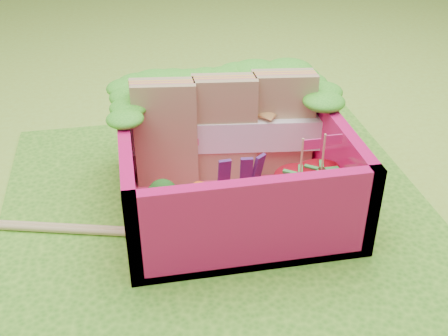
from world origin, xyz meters
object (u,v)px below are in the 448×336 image
sandwich_stack (225,129)px  chopsticks (70,229)px  strawberry_left (298,197)px  bento_box (232,164)px  broccoli (158,206)px  strawberry_right (319,191)px

sandwich_stack → chopsticks: sandwich_stack is taller
strawberry_left → chopsticks: strawberry_left is taller
bento_box → broccoli: bento_box is taller
strawberry_right → chopsticks: strawberry_right is taller
bento_box → strawberry_left: (0.32, -0.31, -0.07)m
broccoli → strawberry_left: bearing=-0.4°
strawberry_left → chopsticks: bearing=171.8°
bento_box → strawberry_left: bearing=-43.6°
bento_box → chopsticks: bearing=-172.9°
chopsticks → broccoli: bearing=-19.8°
chopsticks → strawberry_right: bearing=-5.8°
bento_box → sandwich_stack: (0.00, 0.24, 0.11)m
bento_box → broccoli: size_ratio=3.83×
strawberry_left → sandwich_stack: bearing=120.0°
strawberry_left → strawberry_right: size_ratio=1.02×
broccoli → chopsticks: (-0.50, 0.18, -0.22)m
strawberry_right → strawberry_left: bearing=-163.7°
sandwich_stack → strawberry_left: bearing=-60.0°
broccoli → strawberry_left: strawberry_left is taller
chopsticks → bento_box: bearing=7.1°
chopsticks → strawberry_left: bearing=-8.2°
sandwich_stack → strawberry_left: (0.32, -0.55, -0.18)m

